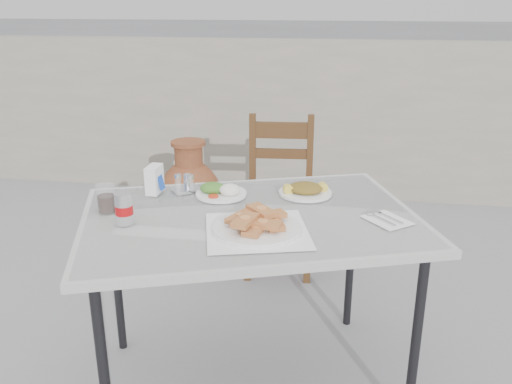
% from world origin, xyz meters
% --- Properties ---
extents(cafe_table, '(1.43, 1.19, 0.74)m').
position_xyz_m(cafe_table, '(-0.08, 0.09, 0.69)').
color(cafe_table, black).
rests_on(cafe_table, ground).
extents(pide_plate, '(0.42, 0.42, 0.07)m').
position_xyz_m(pide_plate, '(-0.03, -0.05, 0.77)').
color(pide_plate, white).
rests_on(pide_plate, cafe_table).
extents(salad_rice_plate, '(0.21, 0.21, 0.05)m').
position_xyz_m(salad_rice_plate, '(-0.23, 0.28, 0.76)').
color(salad_rice_plate, white).
rests_on(salad_rice_plate, cafe_table).
extents(salad_chopped_plate, '(0.21, 0.21, 0.05)m').
position_xyz_m(salad_chopped_plate, '(0.11, 0.35, 0.76)').
color(salad_chopped_plate, white).
rests_on(salad_chopped_plate, cafe_table).
extents(soda_can, '(0.06, 0.06, 0.11)m').
position_xyz_m(soda_can, '(-0.50, -0.06, 0.80)').
color(soda_can, silver).
rests_on(soda_can, cafe_table).
extents(cola_glass, '(0.07, 0.07, 0.10)m').
position_xyz_m(cola_glass, '(-0.61, 0.04, 0.79)').
color(cola_glass, white).
rests_on(cola_glass, cafe_table).
extents(napkin_holder, '(0.06, 0.10, 0.11)m').
position_xyz_m(napkin_holder, '(-0.50, 0.26, 0.80)').
color(napkin_holder, white).
rests_on(napkin_holder, cafe_table).
extents(condiment_caddy, '(0.13, 0.13, 0.08)m').
position_xyz_m(condiment_caddy, '(-0.38, 0.30, 0.77)').
color(condiment_caddy, silver).
rests_on(condiment_caddy, cafe_table).
extents(cutlery_napkin, '(0.19, 0.20, 0.01)m').
position_xyz_m(cutlery_napkin, '(0.41, 0.13, 0.75)').
color(cutlery_napkin, white).
rests_on(cutlery_napkin, cafe_table).
extents(chair, '(0.42, 0.42, 0.88)m').
position_xyz_m(chair, '(-0.10, 1.16, 0.45)').
color(chair, '#3B2110').
rests_on(chair, ground).
extents(terracotta_urn, '(0.40, 0.40, 0.70)m').
position_xyz_m(terracotta_urn, '(-0.67, 1.29, 0.32)').
color(terracotta_urn, brown).
rests_on(terracotta_urn, ground).
extents(back_wall, '(6.00, 0.25, 1.20)m').
position_xyz_m(back_wall, '(0.00, 2.50, 0.60)').
color(back_wall, gray).
rests_on(back_wall, ground).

